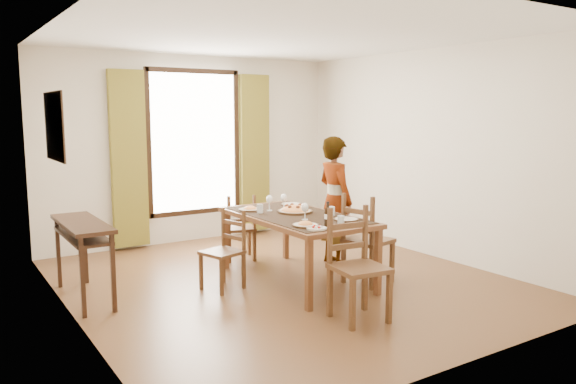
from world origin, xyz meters
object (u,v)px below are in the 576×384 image
dining_table (296,220)px  pasta_platter (295,208)px  console_table (82,233)px  man (335,201)px

dining_table → pasta_platter: bearing=60.6°
console_table → pasta_platter: pasta_platter is taller
console_table → pasta_platter: bearing=-13.3°
man → pasta_platter: bearing=110.1°
man → console_table: bearing=87.5°
console_table → pasta_platter: size_ratio=3.00×
pasta_platter → console_table: bearing=166.7°
dining_table → pasta_platter: pasta_platter is taller
console_table → dining_table: size_ratio=0.64×
dining_table → man: size_ratio=1.18×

